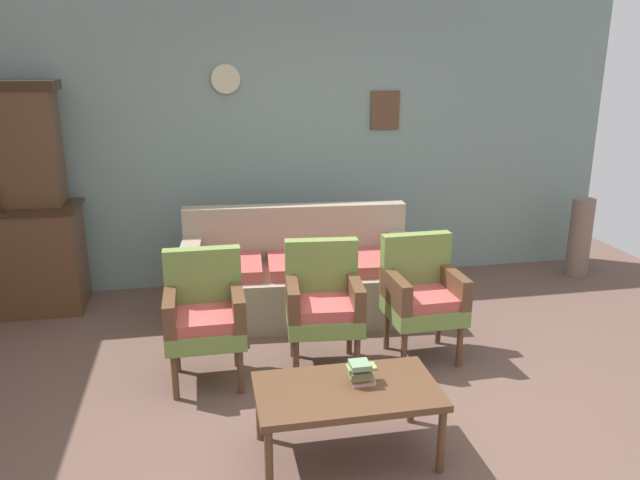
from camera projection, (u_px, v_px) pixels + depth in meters
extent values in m
plane|color=brown|center=(358.00, 422.00, 3.77)|extent=(7.68, 7.68, 0.00)
cube|color=gray|center=(292.00, 143.00, 5.86)|extent=(6.40, 0.06, 2.70)
cube|color=brown|center=(385.00, 110.00, 5.89)|extent=(0.28, 0.02, 0.36)
cylinder|color=beige|center=(226.00, 79.00, 5.53)|extent=(0.26, 0.03, 0.26)
cube|color=brown|center=(15.00, 261.00, 5.31)|extent=(1.10, 0.52, 0.90)
cube|color=#342115|center=(7.00, 209.00, 5.17)|extent=(1.16, 0.55, 0.03)
cube|color=brown|center=(1.00, 149.00, 5.11)|extent=(0.90, 0.36, 0.95)
cube|color=gray|center=(299.00, 292.00, 5.27)|extent=(2.00, 0.94, 0.42)
cube|color=gray|center=(295.00, 232.00, 5.44)|extent=(1.95, 0.30, 0.48)
cube|color=gray|center=(402.00, 252.00, 5.27)|extent=(0.22, 0.81, 0.24)
cube|color=gray|center=(191.00, 260.00, 5.07)|extent=(0.22, 0.81, 0.24)
cube|color=#B74C47|center=(366.00, 262.00, 5.22)|extent=(0.55, 0.60, 0.10)
cube|color=#B74C47|center=(299.00, 265.00, 5.16)|extent=(0.55, 0.60, 0.10)
cube|color=#B74C47|center=(231.00, 268.00, 5.09)|extent=(0.55, 0.60, 0.10)
cube|color=olive|center=(206.00, 331.00, 4.13)|extent=(0.52, 0.48, 0.12)
cube|color=#B74C47|center=(205.00, 320.00, 4.09)|extent=(0.44, 0.41, 0.10)
cube|color=olive|center=(203.00, 280.00, 4.24)|extent=(0.52, 0.10, 0.46)
cube|color=brown|center=(238.00, 305.00, 4.12)|extent=(0.08, 0.48, 0.22)
cube|color=brown|center=(170.00, 310.00, 4.04)|extent=(0.08, 0.48, 0.22)
cylinder|color=brown|center=(240.00, 371.00, 4.05)|extent=(0.04, 0.04, 0.32)
cylinder|color=brown|center=(175.00, 377.00, 3.98)|extent=(0.04, 0.04, 0.32)
cylinder|color=brown|center=(237.00, 346.00, 4.41)|extent=(0.04, 0.04, 0.32)
cylinder|color=brown|center=(177.00, 351.00, 4.33)|extent=(0.04, 0.04, 0.32)
cube|color=olive|center=(324.00, 318.00, 4.33)|extent=(0.56, 0.53, 0.12)
cube|color=#B74C47|center=(324.00, 308.00, 4.28)|extent=(0.48, 0.45, 0.10)
cube|color=olive|center=(321.00, 270.00, 4.44)|extent=(0.53, 0.15, 0.46)
cube|color=brown|center=(355.00, 295.00, 4.30)|extent=(0.13, 0.49, 0.22)
cube|color=brown|center=(292.00, 297.00, 4.26)|extent=(0.13, 0.49, 0.22)
cylinder|color=brown|center=(357.00, 358.00, 4.23)|extent=(0.04, 0.04, 0.32)
cylinder|color=brown|center=(296.00, 361.00, 4.19)|extent=(0.04, 0.04, 0.32)
cylinder|color=brown|center=(349.00, 334.00, 4.59)|extent=(0.04, 0.04, 0.32)
cylinder|color=brown|center=(293.00, 336.00, 4.55)|extent=(0.04, 0.04, 0.32)
cube|color=olive|center=(424.00, 310.00, 4.48)|extent=(0.53, 0.49, 0.12)
cube|color=#B74C47|center=(425.00, 299.00, 4.43)|extent=(0.45, 0.42, 0.10)
cube|color=olive|center=(415.00, 263.00, 4.58)|extent=(0.52, 0.11, 0.46)
cube|color=brown|center=(453.00, 286.00, 4.47)|extent=(0.09, 0.48, 0.22)
cube|color=brown|center=(396.00, 290.00, 4.38)|extent=(0.09, 0.48, 0.22)
cylinder|color=brown|center=(460.00, 346.00, 4.41)|extent=(0.04, 0.04, 0.32)
cylinder|color=brown|center=(404.00, 352.00, 4.32)|extent=(0.04, 0.04, 0.32)
cylinder|color=brown|center=(438.00, 324.00, 4.76)|extent=(0.04, 0.04, 0.32)
cylinder|color=brown|center=(387.00, 329.00, 4.67)|extent=(0.04, 0.04, 0.32)
cube|color=brown|center=(347.00, 391.00, 3.35)|extent=(1.00, 0.56, 0.04)
cylinder|color=brown|center=(260.00, 410.00, 3.55)|extent=(0.04, 0.04, 0.38)
cylinder|color=brown|center=(412.00, 394.00, 3.72)|extent=(0.04, 0.04, 0.38)
cylinder|color=brown|center=(269.00, 462.00, 3.10)|extent=(0.04, 0.04, 0.38)
cylinder|color=brown|center=(441.00, 441.00, 3.27)|extent=(0.04, 0.04, 0.38)
cube|color=tan|center=(363.00, 381.00, 3.40)|extent=(0.13, 0.10, 0.02)
cube|color=#B4A143|center=(359.00, 378.00, 3.40)|extent=(0.10, 0.07, 0.02)
cube|color=olive|center=(361.00, 376.00, 3.38)|extent=(0.13, 0.08, 0.03)
cube|color=#5C5F42|center=(360.00, 373.00, 3.37)|extent=(0.11, 0.09, 0.02)
cube|color=olive|center=(361.00, 367.00, 3.38)|extent=(0.16, 0.08, 0.02)
cube|color=gray|center=(360.00, 365.00, 3.36)|extent=(0.11, 0.11, 0.03)
cylinder|color=#786154|center=(580.00, 237.00, 6.20)|extent=(0.22, 0.22, 0.79)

